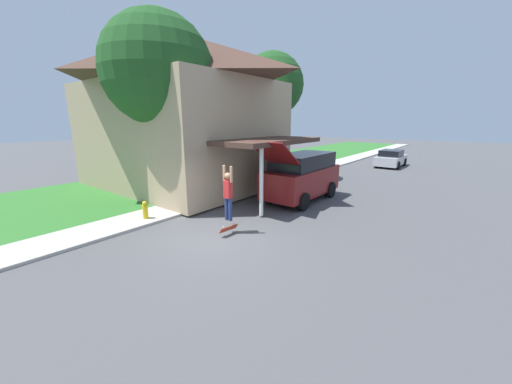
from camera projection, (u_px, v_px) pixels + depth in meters
name	position (u px, v px, depth m)	size (l,w,h in m)	color
ground_plane	(216.00, 237.00, 9.47)	(120.00, 120.00, 0.00)	#49494C
lawn	(196.00, 179.00, 18.82)	(10.00, 80.00, 0.08)	#2D6B28
sidewalk	(247.00, 188.00, 16.20)	(1.80, 80.00, 0.10)	#ADA89E
house	(179.00, 109.00, 16.25)	(13.16, 8.44, 8.38)	tan
lawn_tree_near	(158.00, 71.00, 12.15)	(4.71, 4.71, 8.14)	brown
lawn_tree_far	(272.00, 85.00, 17.89)	(3.91, 3.91, 7.86)	brown
suv_parked	(302.00, 176.00, 13.67)	(2.03, 5.32, 2.99)	maroon
car_down_street	(391.00, 159.00, 24.19)	(1.91, 4.07, 1.39)	#B7B7BC
skateboarder	(228.00, 193.00, 9.52)	(0.41, 0.22, 1.87)	navy
skateboard	(229.00, 228.00, 9.64)	(0.21, 0.78, 0.26)	#B73D23
fire_hydrant	(145.00, 210.00, 10.95)	(0.20, 0.20, 0.69)	gold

